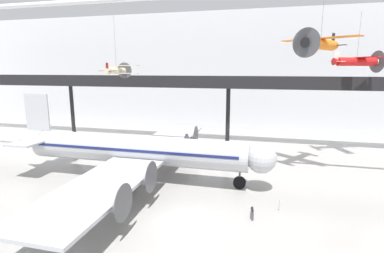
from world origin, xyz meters
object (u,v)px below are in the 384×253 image
suspended_plane_red_highwing (357,61)px  suspended_plane_orange_highwing (320,44)px  airliner_silver_main (135,150)px  suspended_plane_cream_biplane (116,70)px  stanchion_barrier (279,208)px  info_sign_pedestal (252,214)px

suspended_plane_red_highwing → suspended_plane_orange_highwing: bearing=-148.4°
airliner_silver_main → suspended_plane_orange_highwing: suspended_plane_orange_highwing is taller
suspended_plane_cream_biplane → stanchion_barrier: (22.37, -13.94, -11.63)m
airliner_silver_main → stanchion_barrier: 16.19m
suspended_plane_cream_biplane → suspended_plane_red_highwing: (32.28, 5.90, 1.22)m
stanchion_barrier → info_sign_pedestal: info_sign_pedestal is taller
info_sign_pedestal → suspended_plane_orange_highwing: bearing=44.7°
suspended_plane_cream_biplane → suspended_plane_red_highwing: suspended_plane_red_highwing is taller
suspended_plane_orange_highwing → suspended_plane_red_highwing: suspended_plane_orange_highwing is taller
airliner_silver_main → suspended_plane_red_highwing: (25.25, 15.63, 9.84)m
suspended_plane_orange_highwing → airliner_silver_main: bearing=-35.6°
airliner_silver_main → info_sign_pedestal: size_ratio=27.77×
airliner_silver_main → stanchion_barrier: (15.34, -4.22, -3.01)m
suspended_plane_orange_highwing → info_sign_pedestal: size_ratio=6.37×
suspended_plane_orange_highwing → stanchion_barrier: bearing=14.7°
suspended_plane_red_highwing → stanchion_barrier: suspended_plane_red_highwing is taller
airliner_silver_main → suspended_plane_red_highwing: size_ratio=4.25×
suspended_plane_red_highwing → stanchion_barrier: size_ratio=7.53×
stanchion_barrier → info_sign_pedestal: size_ratio=0.87×
suspended_plane_cream_biplane → suspended_plane_orange_highwing: bearing=-93.9°
suspended_plane_red_highwing → suspended_plane_cream_biplane: bearing=167.2°
airliner_silver_main → suspended_plane_red_highwing: 31.29m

